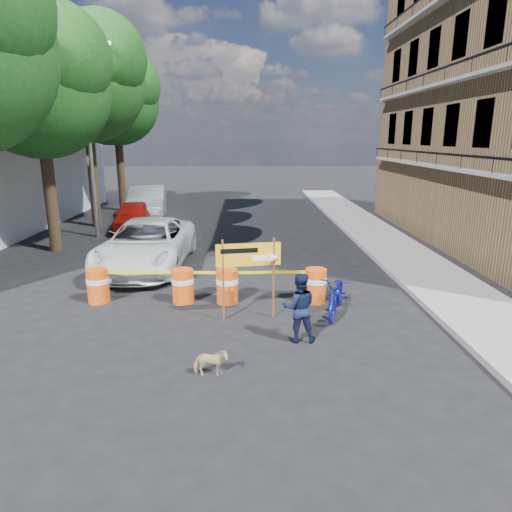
{
  "coord_description": "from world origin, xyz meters",
  "views": [
    {
      "loc": [
        0.48,
        -10.2,
        4.22
      ],
      "look_at": [
        0.74,
        1.01,
        1.3
      ],
      "focal_mm": 32.0,
      "sensor_mm": 36.0,
      "label": 1
    }
  ],
  "objects_px": {
    "barrel_mid_left": "(183,285)",
    "sedan_red": "(133,216)",
    "barrel_mid_right": "(227,285)",
    "dog": "(211,363)",
    "barrel_far_right": "(316,285)",
    "bicycle": "(338,276)",
    "suv_white": "(147,244)",
    "barrel_far_left": "(98,285)",
    "sedan_silver": "(147,202)",
    "detour_sign": "(257,260)",
    "pedestrian": "(299,307)"
  },
  "relations": [
    {
      "from": "barrel_mid_left",
      "to": "sedan_red",
      "type": "bearing_deg",
      "value": 110.22
    },
    {
      "from": "barrel_mid_right",
      "to": "dog",
      "type": "bearing_deg",
      "value": -92.36
    },
    {
      "from": "barrel_far_right",
      "to": "dog",
      "type": "xyz_separation_m",
      "value": [
        -2.48,
        -3.84,
        -0.21
      ]
    },
    {
      "from": "bicycle",
      "to": "sedan_red",
      "type": "bearing_deg",
      "value": 143.83
    },
    {
      "from": "barrel_mid_right",
      "to": "bicycle",
      "type": "xyz_separation_m",
      "value": [
        2.72,
        -0.87,
        0.51
      ]
    },
    {
      "from": "barrel_mid_right",
      "to": "bicycle",
      "type": "distance_m",
      "value": 2.9
    },
    {
      "from": "barrel_mid_right",
      "to": "suv_white",
      "type": "relative_size",
      "value": 0.16
    },
    {
      "from": "barrel_far_left",
      "to": "sedan_silver",
      "type": "height_order",
      "value": "sedan_silver"
    },
    {
      "from": "barrel_mid_right",
      "to": "detour_sign",
      "type": "bearing_deg",
      "value": -54.99
    },
    {
      "from": "barrel_mid_right",
      "to": "bicycle",
      "type": "height_order",
      "value": "bicycle"
    },
    {
      "from": "sedan_silver",
      "to": "suv_white",
      "type": "bearing_deg",
      "value": -86.32
    },
    {
      "from": "barrel_far_left",
      "to": "dog",
      "type": "xyz_separation_m",
      "value": [
        3.24,
        -3.96,
        -0.21
      ]
    },
    {
      "from": "barrel_far_right",
      "to": "suv_white",
      "type": "relative_size",
      "value": 0.16
    },
    {
      "from": "bicycle",
      "to": "suv_white",
      "type": "xyz_separation_m",
      "value": [
        -5.5,
        4.32,
        -0.19
      ]
    },
    {
      "from": "barrel_mid_right",
      "to": "sedan_red",
      "type": "bearing_deg",
      "value": 115.83
    },
    {
      "from": "suv_white",
      "to": "barrel_far_right",
      "type": "bearing_deg",
      "value": -32.34
    },
    {
      "from": "barrel_mid_right",
      "to": "dog",
      "type": "distance_m",
      "value": 3.84
    },
    {
      "from": "barrel_far_left",
      "to": "pedestrian",
      "type": "distance_m",
      "value": 5.59
    },
    {
      "from": "pedestrian",
      "to": "suv_white",
      "type": "bearing_deg",
      "value": -52.45
    },
    {
      "from": "barrel_mid_left",
      "to": "detour_sign",
      "type": "height_order",
      "value": "detour_sign"
    },
    {
      "from": "barrel_far_right",
      "to": "bicycle",
      "type": "xyz_separation_m",
      "value": [
        0.39,
        -0.87,
        0.51
      ]
    },
    {
      "from": "barrel_far_left",
      "to": "pedestrian",
      "type": "relative_size",
      "value": 0.6
    },
    {
      "from": "barrel_mid_right",
      "to": "suv_white",
      "type": "xyz_separation_m",
      "value": [
        -2.79,
        3.45,
        0.32
      ]
    },
    {
      "from": "dog",
      "to": "barrel_mid_right",
      "type": "bearing_deg",
      "value": -4.35
    },
    {
      "from": "bicycle",
      "to": "sedan_red",
      "type": "xyz_separation_m",
      "value": [
        -7.5,
        10.76,
        -0.31
      ]
    },
    {
      "from": "bicycle",
      "to": "sedan_silver",
      "type": "bearing_deg",
      "value": 137.03
    },
    {
      "from": "dog",
      "to": "sedan_red",
      "type": "xyz_separation_m",
      "value": [
        -4.63,
        13.73,
        0.41
      ]
    },
    {
      "from": "barrel_far_right",
      "to": "barrel_far_left",
      "type": "bearing_deg",
      "value": 178.82
    },
    {
      "from": "barrel_far_right",
      "to": "barrel_mid_left",
      "type": "bearing_deg",
      "value": 179.31
    },
    {
      "from": "barrel_far_left",
      "to": "dog",
      "type": "bearing_deg",
      "value": -50.71
    },
    {
      "from": "barrel_far_left",
      "to": "barrel_far_right",
      "type": "height_order",
      "value": "same"
    },
    {
      "from": "barrel_far_right",
      "to": "pedestrian",
      "type": "relative_size",
      "value": 0.6
    },
    {
      "from": "barrel_far_left",
      "to": "sedan_red",
      "type": "bearing_deg",
      "value": 98.11
    },
    {
      "from": "barrel_far_left",
      "to": "detour_sign",
      "type": "bearing_deg",
      "value": -16.23
    },
    {
      "from": "barrel_mid_right",
      "to": "suv_white",
      "type": "height_order",
      "value": "suv_white"
    },
    {
      "from": "bicycle",
      "to": "barrel_mid_left",
      "type": "bearing_deg",
      "value": -174.35
    },
    {
      "from": "sedan_red",
      "to": "pedestrian",
      "type": "bearing_deg",
      "value": -69.76
    },
    {
      "from": "barrel_mid_right",
      "to": "dog",
      "type": "relative_size",
      "value": 1.43
    },
    {
      "from": "barrel_mid_right",
      "to": "suv_white",
      "type": "bearing_deg",
      "value": 128.96
    },
    {
      "from": "pedestrian",
      "to": "dog",
      "type": "relative_size",
      "value": 2.39
    },
    {
      "from": "barrel_mid_left",
      "to": "barrel_far_right",
      "type": "relative_size",
      "value": 1.0
    },
    {
      "from": "barrel_mid_left",
      "to": "detour_sign",
      "type": "xyz_separation_m",
      "value": [
        1.92,
        -1.13,
        0.97
      ]
    },
    {
      "from": "barrel_far_left",
      "to": "detour_sign",
      "type": "relative_size",
      "value": 0.46
    },
    {
      "from": "detour_sign",
      "to": "bicycle",
      "type": "relative_size",
      "value": 1.01
    },
    {
      "from": "dog",
      "to": "detour_sign",
      "type": "bearing_deg",
      "value": -20.5
    },
    {
      "from": "dog",
      "to": "sedan_silver",
      "type": "height_order",
      "value": "sedan_silver"
    },
    {
      "from": "barrel_far_left",
      "to": "pedestrian",
      "type": "xyz_separation_m",
      "value": [
        5.01,
        -2.48,
        0.28
      ]
    },
    {
      "from": "barrel_far_left",
      "to": "barrel_mid_right",
      "type": "height_order",
      "value": "same"
    },
    {
      "from": "dog",
      "to": "barrel_far_left",
      "type": "bearing_deg",
      "value": 37.3
    },
    {
      "from": "sedan_red",
      "to": "sedan_silver",
      "type": "bearing_deg",
      "value": 82.67
    }
  ]
}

